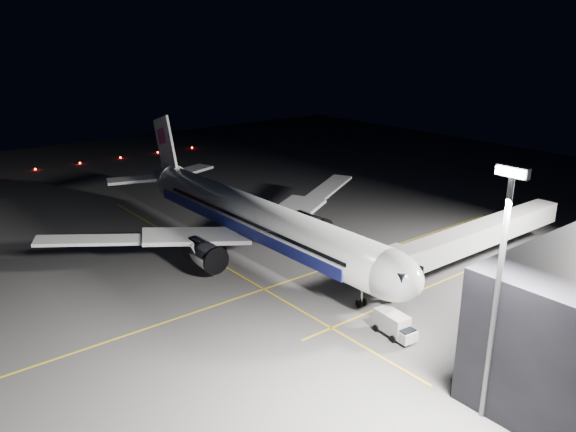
{
  "coord_description": "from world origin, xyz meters",
  "views": [
    {
      "loc": [
        60.16,
        -42.09,
        29.56
      ],
      "look_at": [
        3.84,
        2.61,
        6.0
      ],
      "focal_mm": 35.0,
      "sensor_mm": 36.0,
      "label": 1
    }
  ],
  "objects_px": {
    "jet_bridge": "(471,238)",
    "safety_cone_b": "(286,226)",
    "airliner": "(251,217)",
    "safety_cone_a": "(274,229)",
    "floodlight_mast_south": "(499,276)",
    "service_truck": "(395,325)",
    "safety_cone_c": "(311,224)",
    "baggage_tug": "(297,214)"
  },
  "relations": [
    {
      "from": "jet_bridge",
      "to": "baggage_tug",
      "type": "relative_size",
      "value": 12.38
    },
    {
      "from": "airliner",
      "to": "jet_bridge",
      "type": "xyz_separation_m",
      "value": [
        23.08,
        18.06,
        -0.58
      ]
    },
    {
      "from": "baggage_tug",
      "to": "safety_cone_a",
      "type": "relative_size",
      "value": 4.12
    },
    {
      "from": "jet_bridge",
      "to": "floodlight_mast_south",
      "type": "bearing_deg",
      "value": -53.21
    },
    {
      "from": "service_truck",
      "to": "safety_cone_a",
      "type": "distance_m",
      "value": 34.46
    },
    {
      "from": "jet_bridge",
      "to": "safety_cone_c",
      "type": "relative_size",
      "value": 62.32
    },
    {
      "from": "service_truck",
      "to": "safety_cone_b",
      "type": "distance_m",
      "value": 35.45
    },
    {
      "from": "service_truck",
      "to": "floodlight_mast_south",
      "type": "bearing_deg",
      "value": -11.22
    },
    {
      "from": "baggage_tug",
      "to": "safety_cone_a",
      "type": "bearing_deg",
      "value": -85.85
    },
    {
      "from": "airliner",
      "to": "safety_cone_a",
      "type": "bearing_deg",
      "value": 122.76
    },
    {
      "from": "safety_cone_b",
      "to": "safety_cone_a",
      "type": "bearing_deg",
      "value": -85.07
    },
    {
      "from": "jet_bridge",
      "to": "safety_cone_b",
      "type": "bearing_deg",
      "value": -164.06
    },
    {
      "from": "airliner",
      "to": "baggage_tug",
      "type": "relative_size",
      "value": 22.12
    },
    {
      "from": "airliner",
      "to": "service_truck",
      "type": "height_order",
      "value": "airliner"
    },
    {
      "from": "jet_bridge",
      "to": "safety_cone_c",
      "type": "bearing_deg",
      "value": -170.8
    },
    {
      "from": "safety_cone_b",
      "to": "safety_cone_c",
      "type": "distance_m",
      "value": 4.23
    },
    {
      "from": "floodlight_mast_south",
      "to": "baggage_tug",
      "type": "relative_size",
      "value": 7.45
    },
    {
      "from": "service_truck",
      "to": "safety_cone_a",
      "type": "xyz_separation_m",
      "value": [
        -33.1,
        9.55,
        -0.97
      ]
    },
    {
      "from": "service_truck",
      "to": "safety_cone_a",
      "type": "height_order",
      "value": "service_truck"
    },
    {
      "from": "jet_bridge",
      "to": "safety_cone_b",
      "type": "relative_size",
      "value": 54.18
    },
    {
      "from": "service_truck",
      "to": "baggage_tug",
      "type": "height_order",
      "value": "service_truck"
    },
    {
      "from": "floodlight_mast_south",
      "to": "safety_cone_a",
      "type": "bearing_deg",
      "value": 163.59
    },
    {
      "from": "floodlight_mast_south",
      "to": "safety_cone_b",
      "type": "distance_m",
      "value": 50.3
    },
    {
      "from": "service_truck",
      "to": "safety_cone_a",
      "type": "relative_size",
      "value": 7.33
    },
    {
      "from": "baggage_tug",
      "to": "service_truck",
      "type": "bearing_deg",
      "value": -41.34
    },
    {
      "from": "safety_cone_b",
      "to": "safety_cone_c",
      "type": "relative_size",
      "value": 1.15
    },
    {
      "from": "baggage_tug",
      "to": "safety_cone_b",
      "type": "bearing_deg",
      "value": -77.46
    },
    {
      "from": "safety_cone_a",
      "to": "service_truck",
      "type": "bearing_deg",
      "value": -16.1
    },
    {
      "from": "safety_cone_c",
      "to": "safety_cone_b",
      "type": "bearing_deg",
      "value": -116.62
    },
    {
      "from": "service_truck",
      "to": "safety_cone_b",
      "type": "height_order",
      "value": "service_truck"
    },
    {
      "from": "airliner",
      "to": "safety_cone_b",
      "type": "relative_size",
      "value": 96.83
    },
    {
      "from": "jet_bridge",
      "to": "safety_cone_a",
      "type": "height_order",
      "value": "jet_bridge"
    },
    {
      "from": "floodlight_mast_south",
      "to": "safety_cone_b",
      "type": "height_order",
      "value": "floodlight_mast_south"
    },
    {
      "from": "jet_bridge",
      "to": "baggage_tug",
      "type": "xyz_separation_m",
      "value": [
        -30.47,
        -3.86,
        -3.8
      ]
    },
    {
      "from": "airliner",
      "to": "floodlight_mast_south",
      "type": "relative_size",
      "value": 2.97
    },
    {
      "from": "jet_bridge",
      "to": "safety_cone_b",
      "type": "distance_m",
      "value": 29.56
    },
    {
      "from": "jet_bridge",
      "to": "safety_cone_b",
      "type": "height_order",
      "value": "jet_bridge"
    },
    {
      "from": "airliner",
      "to": "baggage_tug",
      "type": "xyz_separation_m",
      "value": [
        -7.4,
        14.2,
        -4.38
      ]
    },
    {
      "from": "airliner",
      "to": "safety_cone_a",
      "type": "xyz_separation_m",
      "value": [
        -4.83,
        7.5,
        -4.83
      ]
    },
    {
      "from": "baggage_tug",
      "to": "safety_cone_c",
      "type": "bearing_deg",
      "value": -22.13
    },
    {
      "from": "jet_bridge",
      "to": "floodlight_mast_south",
      "type": "height_order",
      "value": "floodlight_mast_south"
    },
    {
      "from": "jet_bridge",
      "to": "floodlight_mast_south",
      "type": "xyz_separation_m",
      "value": [
        18.0,
        -24.07,
        7.79
      ]
    }
  ]
}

